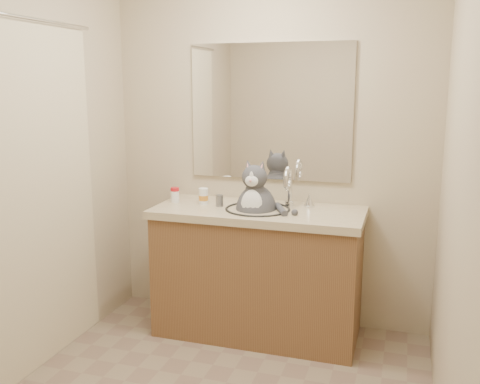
# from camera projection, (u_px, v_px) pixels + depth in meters

# --- Properties ---
(room) EXTENTS (2.22, 2.52, 2.42)m
(room) POSITION_uv_depth(u_px,v_px,m) (203.00, 180.00, 2.45)
(room) COLOR gray
(room) RESTS_ON ground
(vanity) EXTENTS (1.34, 0.59, 1.12)m
(vanity) POSITION_uv_depth(u_px,v_px,m) (258.00, 269.00, 3.50)
(vanity) COLOR brown
(vanity) RESTS_ON ground
(mirror) EXTENTS (1.10, 0.02, 0.90)m
(mirror) POSITION_uv_depth(u_px,v_px,m) (270.00, 112.00, 3.55)
(mirror) COLOR white
(mirror) RESTS_ON room
(shower_curtain) EXTENTS (0.02, 1.30, 1.93)m
(shower_curtain) POSITION_uv_depth(u_px,v_px,m) (29.00, 198.00, 2.88)
(shower_curtain) COLOR beige
(shower_curtain) RESTS_ON ground
(cat) EXTENTS (0.37, 0.30, 0.52)m
(cat) POSITION_uv_depth(u_px,v_px,m) (256.00, 208.00, 3.40)
(cat) COLOR #434348
(cat) RESTS_ON vanity
(pill_bottle_redcap) EXTENTS (0.07, 0.07, 0.10)m
(pill_bottle_redcap) POSITION_uv_depth(u_px,v_px,m) (175.00, 195.00, 3.60)
(pill_bottle_redcap) COLOR white
(pill_bottle_redcap) RESTS_ON vanity
(pill_bottle_orange) EXTENTS (0.07, 0.07, 0.11)m
(pill_bottle_orange) POSITION_uv_depth(u_px,v_px,m) (203.00, 197.00, 3.54)
(pill_bottle_orange) COLOR white
(pill_bottle_orange) RESTS_ON vanity
(grey_canister) EXTENTS (0.06, 0.06, 0.08)m
(grey_canister) POSITION_uv_depth(u_px,v_px,m) (219.00, 201.00, 3.48)
(grey_canister) COLOR slate
(grey_canister) RESTS_ON vanity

